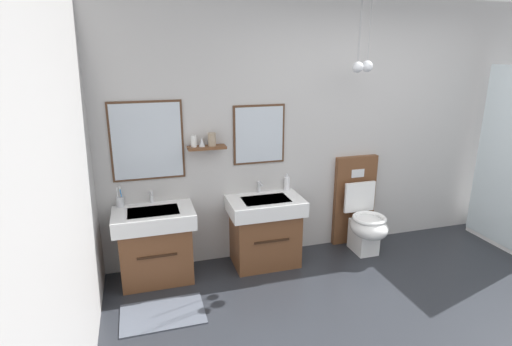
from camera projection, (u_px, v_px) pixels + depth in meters
The scene contains 10 objects.
wall_back at pixel (351, 127), 4.38m from camera, with size 5.50×0.58×2.60m.
wall_left at pixel (40, 229), 1.90m from camera, with size 0.12×3.95×2.60m, color #B7B5B2.
bath_mat at pixel (163, 314), 3.38m from camera, with size 0.68×0.44×0.01m, color #474C56.
vanity_sink_left at pixel (156, 243), 3.82m from camera, with size 0.73×0.50×0.70m.
tap_on_left_sink at pixel (151, 196), 3.88m from camera, with size 0.03×0.13×0.11m.
vanity_sink_right at pixel (265, 229), 4.11m from camera, with size 0.73×0.50×0.70m.
tap_on_right_sink at pixel (260, 186), 4.17m from camera, with size 0.03×0.13×0.11m.
toilet at pixel (361, 216), 4.42m from camera, with size 0.48×0.63×1.00m.
toothbrush_cup at pixel (120, 201), 3.79m from camera, with size 0.07×0.07×0.21m.
soap_dispenser at pixel (287, 183), 4.24m from camera, with size 0.06×0.06×0.18m.
Camera 1 is at (-2.22, -1.96, 2.09)m, focal length 28.74 mm.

